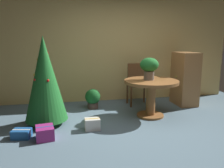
# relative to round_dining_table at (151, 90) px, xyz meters

# --- Properties ---
(ground_plane) EXTENTS (6.60, 6.60, 0.00)m
(ground_plane) POSITION_rel_round_dining_table_xyz_m (-0.41, -0.75, -0.56)
(ground_plane) COLOR slate
(back_wall_panel) EXTENTS (6.00, 0.10, 2.60)m
(back_wall_panel) POSITION_rel_round_dining_table_xyz_m (-0.41, 1.45, 0.74)
(back_wall_panel) COLOR tan
(back_wall_panel) RESTS_ON ground_plane
(round_dining_table) EXTENTS (1.08, 1.08, 0.75)m
(round_dining_table) POSITION_rel_round_dining_table_xyz_m (0.00, 0.00, 0.00)
(round_dining_table) COLOR brown
(round_dining_table) RESTS_ON ground_plane
(flower_vase) EXTENTS (0.37, 0.37, 0.44)m
(flower_vase) POSITION_rel_round_dining_table_xyz_m (-0.03, 0.06, 0.46)
(flower_vase) COLOR #665B51
(flower_vase) RESTS_ON round_dining_table
(wooden_chair_far) EXTENTS (0.48, 0.39, 0.98)m
(wooden_chair_far) POSITION_rel_round_dining_table_xyz_m (0.00, 0.92, 0.01)
(wooden_chair_far) COLOR brown
(wooden_chair_far) RESTS_ON ground_plane
(holiday_tree) EXTENTS (0.76, 0.76, 1.61)m
(holiday_tree) POSITION_rel_round_dining_table_xyz_m (-2.03, -0.05, 0.30)
(holiday_tree) COLOR brown
(holiday_tree) RESTS_ON ground_plane
(gift_box_purple) EXTENTS (0.31, 0.34, 0.20)m
(gift_box_purple) POSITION_rel_round_dining_table_xyz_m (-2.01, -0.71, -0.46)
(gift_box_purple) COLOR #9E287A
(gift_box_purple) RESTS_ON ground_plane
(gift_box_cream) EXTENTS (0.26, 0.19, 0.20)m
(gift_box_cream) POSITION_rel_round_dining_table_xyz_m (-1.24, -0.48, -0.46)
(gift_box_cream) COLOR silver
(gift_box_cream) RESTS_ON ground_plane
(gift_box_blue) EXTENTS (0.31, 0.25, 0.14)m
(gift_box_blue) POSITION_rel_round_dining_table_xyz_m (-2.38, -0.61, -0.49)
(gift_box_blue) COLOR #1E569E
(gift_box_blue) RESTS_ON ground_plane
(wooden_cabinet) EXTENTS (0.47, 0.65, 1.25)m
(wooden_cabinet) POSITION_rel_round_dining_table_xyz_m (1.11, 0.68, 0.07)
(wooden_cabinet) COLOR #9E6B3D
(wooden_cabinet) RESTS_ON ground_plane
(potted_plant) EXTENTS (0.35, 0.35, 0.45)m
(potted_plant) POSITION_rel_round_dining_table_xyz_m (-1.09, 0.76, -0.32)
(potted_plant) COLOR #4C382D
(potted_plant) RESTS_ON ground_plane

